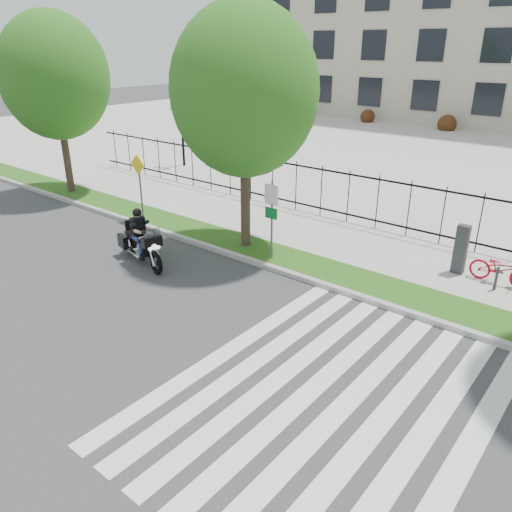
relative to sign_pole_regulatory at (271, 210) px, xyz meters
The scene contains 13 objects.
ground 4.90m from the sign_pole_regulatory, 88.42° to the right, with size 120.00×120.00×0.00m, color #343437.
curb 1.74m from the sign_pole_regulatory, 75.21° to the right, with size 60.00×0.20×0.15m, color #9F9C96.
grass_verge 1.71m from the sign_pole_regulatory, 71.19° to the left, with size 60.00×1.50×0.15m, color #295A16.
sidewalk 3.32m from the sign_pole_regulatory, 87.48° to the left, with size 60.00×3.50×0.15m, color #AEAAA2.
plaza 20.49m from the sign_pole_regulatory, 89.65° to the left, with size 80.00×34.00×0.10m, color #AEAAA2.
crosswalk_stripes 6.96m from the sign_pole_regulatory, 42.76° to the right, with size 5.70×8.00×0.01m, color silver, non-canonical shape.
iron_fence 4.66m from the sign_pole_regulatory, 88.43° to the left, with size 30.00×0.06×2.00m, color black, non-canonical shape.
lamp_post_left 14.08m from the sign_pole_regulatory, 147.99° to the left, with size 1.06×0.70×4.25m.
street_tree_0 12.47m from the sign_pole_regulatory, behind, with size 4.62×4.62×7.68m.
street_tree_1 3.69m from the sign_pole_regulatory, 164.84° to the left, with size 4.56×4.56×7.62m.
sign_pole_regulatory is the anchor object (origin of this frame).
sign_pole_warning 6.38m from the sign_pole_regulatory, behind, with size 0.78×0.09×2.49m.
motorcycle_rider 4.22m from the sign_pole_regulatory, 140.21° to the right, with size 2.70×1.24×2.14m.
Camera 1 is at (8.76, -7.13, 6.50)m, focal length 35.00 mm.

